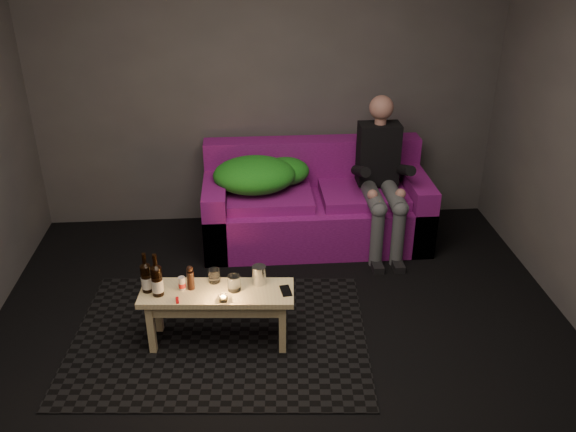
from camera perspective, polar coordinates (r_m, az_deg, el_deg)
The scene contains 17 objects.
floor at distance 3.84m, azimuth -0.04°, elevation -15.14°, with size 4.50×4.50×0.00m, color black.
room at distance 3.45m, azimuth -0.64°, elevation 11.28°, with size 4.50×4.50×4.50m.
rug at distance 4.19m, azimuth -6.36°, elevation -11.07°, with size 1.95×1.42×0.01m, color black.
sofa at distance 5.22m, azimuth 2.54°, elevation 0.92°, with size 1.87×0.84×0.80m.
green_blanket at distance 5.05m, azimuth -2.70°, elevation 3.91°, with size 0.82×0.56×0.28m.
person at distance 5.03m, azimuth 8.71°, elevation 4.00°, with size 0.34×0.78×1.25m.
coffee_table at distance 3.96m, azimuth -6.62°, elevation -7.81°, with size 1.00×0.38×0.40m.
beer_bottle_a at distance 3.94m, azimuth -13.12°, elevation -5.62°, with size 0.07×0.07×0.27m.
beer_bottle_b at distance 3.89m, azimuth -12.17°, elevation -5.88°, with size 0.07×0.07×0.29m.
salt_shaker at distance 3.94m, azimuth -9.90°, elevation -6.22°, with size 0.04×0.04×0.09m, color silver.
pepper_mill at distance 3.93m, azimuth -9.10°, elevation -5.95°, with size 0.05×0.05×0.13m, color black.
tumbler_back at distance 3.99m, azimuth -6.91°, elevation -5.56°, with size 0.08×0.08×0.09m, color white.
tealight at distance 3.81m, azimuth -6.07°, elevation -7.64°, with size 0.05×0.05×0.04m.
tumbler_front at distance 3.89m, azimuth -5.07°, elevation -6.27°, with size 0.08×0.08×0.11m, color white.
steel_cup at distance 3.94m, azimuth -2.72°, elevation -5.52°, with size 0.09×0.09×0.12m, color #B5B6BC.
smartphone at distance 3.89m, azimuth -0.21°, elevation -7.01°, with size 0.06×0.12×0.01m, color black.
red_lighter at distance 3.86m, azimuth -10.32°, elevation -7.76°, with size 0.02×0.06×0.01m, color #BB0B10.
Camera 1 is at (-0.21, -2.85, 2.56)m, focal length 38.00 mm.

